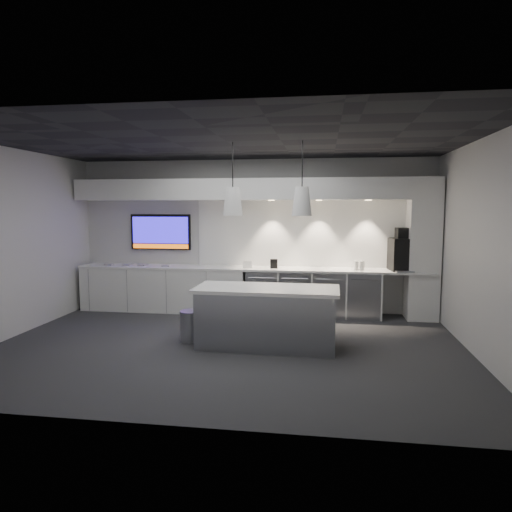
% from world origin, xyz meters
% --- Properties ---
extents(floor, '(7.00, 7.00, 0.00)m').
position_xyz_m(floor, '(0.00, 0.00, 0.00)').
color(floor, '#2F3032').
rests_on(floor, ground).
extents(ceiling, '(7.00, 7.00, 0.00)m').
position_xyz_m(ceiling, '(0.00, 0.00, 3.00)').
color(ceiling, black).
rests_on(ceiling, wall_back).
extents(wall_back, '(7.00, 0.00, 7.00)m').
position_xyz_m(wall_back, '(0.00, 2.50, 1.50)').
color(wall_back, silver).
rests_on(wall_back, floor).
extents(wall_front, '(7.00, 0.00, 7.00)m').
position_xyz_m(wall_front, '(0.00, -2.50, 1.50)').
color(wall_front, silver).
rests_on(wall_front, floor).
extents(wall_left, '(0.00, 7.00, 7.00)m').
position_xyz_m(wall_left, '(-3.50, 0.00, 1.50)').
color(wall_left, silver).
rests_on(wall_left, floor).
extents(wall_right, '(0.00, 7.00, 7.00)m').
position_xyz_m(wall_right, '(3.50, 0.00, 1.50)').
color(wall_right, silver).
rests_on(wall_right, floor).
extents(back_counter, '(6.80, 0.65, 0.04)m').
position_xyz_m(back_counter, '(0.00, 2.17, 0.88)').
color(back_counter, white).
rests_on(back_counter, left_base_cabinets).
extents(left_base_cabinets, '(3.30, 0.63, 0.86)m').
position_xyz_m(left_base_cabinets, '(-1.75, 2.17, 0.43)').
color(left_base_cabinets, white).
rests_on(left_base_cabinets, floor).
extents(fridge_unit_a, '(0.60, 0.61, 0.85)m').
position_xyz_m(fridge_unit_a, '(0.25, 2.17, 0.42)').
color(fridge_unit_a, gray).
rests_on(fridge_unit_a, floor).
extents(fridge_unit_b, '(0.60, 0.61, 0.85)m').
position_xyz_m(fridge_unit_b, '(0.88, 2.17, 0.42)').
color(fridge_unit_b, gray).
rests_on(fridge_unit_b, floor).
extents(fridge_unit_c, '(0.60, 0.61, 0.85)m').
position_xyz_m(fridge_unit_c, '(1.51, 2.17, 0.42)').
color(fridge_unit_c, gray).
rests_on(fridge_unit_c, floor).
extents(fridge_unit_d, '(0.60, 0.61, 0.85)m').
position_xyz_m(fridge_unit_d, '(2.14, 2.17, 0.42)').
color(fridge_unit_d, gray).
rests_on(fridge_unit_d, floor).
extents(backsplash, '(4.60, 0.03, 1.30)m').
position_xyz_m(backsplash, '(1.20, 2.48, 1.55)').
color(backsplash, white).
rests_on(backsplash, wall_back).
extents(soffit, '(6.90, 0.60, 0.40)m').
position_xyz_m(soffit, '(0.00, 2.20, 2.40)').
color(soffit, white).
rests_on(soffit, wall_back).
extents(column, '(0.55, 0.55, 2.60)m').
position_xyz_m(column, '(3.20, 2.20, 1.30)').
color(column, white).
rests_on(column, floor).
extents(wall_tv, '(1.25, 0.07, 0.72)m').
position_xyz_m(wall_tv, '(-1.90, 2.45, 1.56)').
color(wall_tv, black).
rests_on(wall_tv, wall_back).
extents(island, '(2.13, 0.95, 0.89)m').
position_xyz_m(island, '(0.58, 0.09, 0.45)').
color(island, gray).
rests_on(island, floor).
extents(bin, '(0.36, 0.36, 0.48)m').
position_xyz_m(bin, '(-0.62, 0.20, 0.24)').
color(bin, gray).
rests_on(bin, floor).
extents(coffee_machine, '(0.49, 0.65, 0.79)m').
position_xyz_m(coffee_machine, '(2.84, 2.20, 1.23)').
color(coffee_machine, black).
rests_on(coffee_machine, back_counter).
extents(sign_black, '(0.14, 0.03, 0.18)m').
position_xyz_m(sign_black, '(0.46, 2.12, 0.99)').
color(sign_black, black).
rests_on(sign_black, back_counter).
extents(sign_white, '(0.18, 0.05, 0.14)m').
position_xyz_m(sign_white, '(-0.04, 2.07, 0.97)').
color(sign_white, white).
rests_on(sign_white, back_counter).
extents(cup_cluster, '(0.19, 0.19, 0.16)m').
position_xyz_m(cup_cluster, '(2.06, 2.14, 0.98)').
color(cup_cluster, silver).
rests_on(cup_cluster, back_counter).
extents(tray_a, '(0.16, 0.16, 0.02)m').
position_xyz_m(tray_a, '(-2.88, 2.13, 0.91)').
color(tray_a, '#999999').
rests_on(tray_a, back_counter).
extents(tray_b, '(0.16, 0.16, 0.02)m').
position_xyz_m(tray_b, '(-2.50, 2.14, 0.91)').
color(tray_b, '#999999').
rests_on(tray_b, back_counter).
extents(tray_c, '(0.19, 0.19, 0.02)m').
position_xyz_m(tray_c, '(-2.19, 2.17, 0.91)').
color(tray_c, '#999999').
rests_on(tray_c, back_counter).
extents(tray_d, '(0.18, 0.18, 0.02)m').
position_xyz_m(tray_d, '(-1.69, 2.12, 0.91)').
color(tray_d, '#999999').
rests_on(tray_d, back_counter).
extents(pendant_left, '(0.29, 0.29, 1.11)m').
position_xyz_m(pendant_left, '(0.07, 0.09, 2.15)').
color(pendant_left, white).
rests_on(pendant_left, ceiling).
extents(pendant_right, '(0.29, 0.29, 1.11)m').
position_xyz_m(pendant_right, '(1.08, 0.09, 2.15)').
color(pendant_right, white).
rests_on(pendant_right, ceiling).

